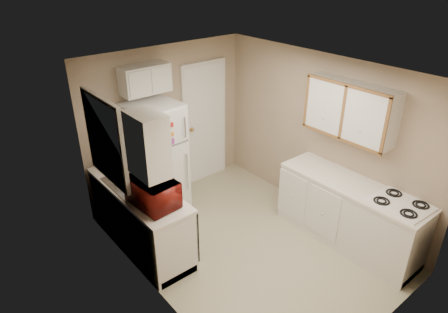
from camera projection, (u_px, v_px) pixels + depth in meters
floor at (247, 244)px, 5.49m from camera, size 3.80×3.80×0.00m
ceiling at (253, 72)px, 4.40m from camera, size 3.80×3.80×0.00m
wall_left at (151, 208)px, 4.15m from camera, size 3.80×3.80×0.00m
wall_right at (321, 138)px, 5.74m from camera, size 3.80×3.80×0.00m
wall_back at (167, 122)px, 6.25m from camera, size 2.80×2.80×0.00m
wall_front at (391, 244)px, 3.64m from camera, size 2.80×2.80×0.00m
left_counter at (141, 217)px, 5.28m from camera, size 0.60×1.80×0.90m
dishwasher at (184, 227)px, 5.01m from camera, size 0.03×0.58×0.72m
sink at (132, 186)px, 5.20m from camera, size 0.54×0.74×0.16m
microwave at (153, 193)px, 4.68m from camera, size 0.64×0.40×0.41m
soap_bottle at (110, 163)px, 5.45m from camera, size 0.11×0.11×0.19m
window_blinds at (106, 139)px, 4.71m from camera, size 0.10×0.98×1.08m
upper_cabinet_left at (148, 145)px, 4.11m from camera, size 0.30×0.45×0.70m
refrigerator at (157, 159)px, 5.88m from camera, size 0.76×0.74×1.72m
cabinet_over_fridge at (145, 79)px, 5.56m from camera, size 0.70×0.30×0.40m
interior_door at (205, 123)px, 6.70m from camera, size 0.86×0.06×2.08m
right_counter at (349, 213)px, 5.36m from camera, size 0.60×2.00×0.90m
stove at (393, 238)px, 4.97m from camera, size 0.57×0.68×0.79m
upper_cabinet_right at (351, 110)px, 5.04m from camera, size 0.30×1.20×0.70m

